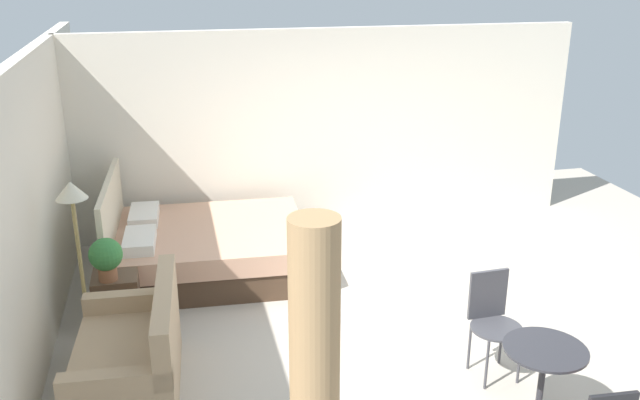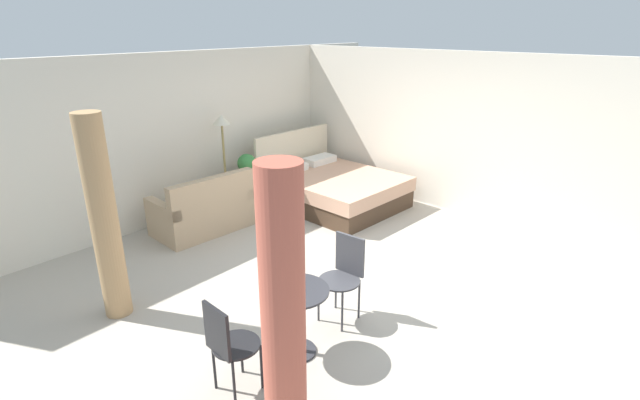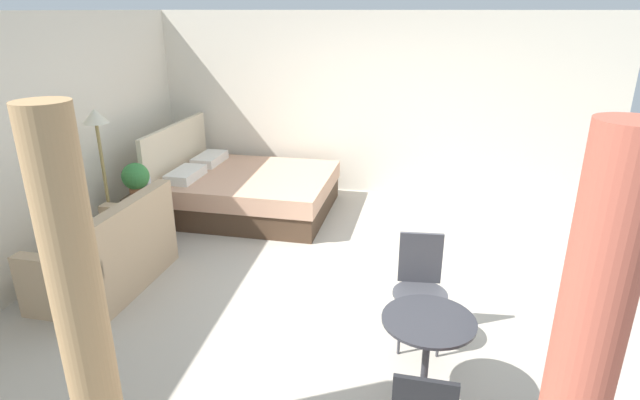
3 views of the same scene
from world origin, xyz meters
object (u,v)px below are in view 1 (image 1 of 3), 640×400
Objects in this scene: floor_lamp at (75,220)px; couch at (133,359)px; vase at (110,261)px; balcony_table at (542,372)px; potted_plant at (106,257)px; cafe_chair_near_window at (492,314)px; nightstand at (117,299)px; bed at (205,248)px.

couch is at bearing -151.41° from floor_lamp.
floor_lamp reaches higher than vase.
vase is 4.07m from balcony_table.
potted_plant is 2.33× the size of vase.
vase is (0.22, -0.01, -0.15)m from potted_plant.
balcony_table is (-2.22, -3.26, -0.29)m from potted_plant.
potted_plant is 0.27m from vase.
potted_plant is at bearing 65.75° from cafe_chair_near_window.
vase is 0.26× the size of balcony_table.
floor_lamp reaches higher than cafe_chair_near_window.
cafe_chair_near_window is at bearing -117.47° from vase.
nightstand is at bearing 8.96° from couch.
floor_lamp is 1.77× the size of cafe_chair_near_window.
bed is 12.35× the size of vase.
bed is at bearing -41.65° from potted_plant.
floor_lamp reaches higher than balcony_table.
cafe_chair_near_window is (-0.37, -2.98, 0.25)m from couch.
nightstand is (-0.98, 0.91, -0.03)m from bed.
couch is 7.98× the size of vase.
floor_lamp reaches higher than nightstand.
potted_plant reaches higher than vase.
nightstand is 1.26× the size of potted_plant.
vase is 3.62m from cafe_chair_near_window.
couch is at bearing 69.39° from balcony_table.
potted_plant is at bearing 154.22° from nightstand.
vase is 0.11× the size of floor_lamp.
floor_lamp is (-0.41, 0.23, 1.01)m from nightstand.
potted_plant is (-0.10, 0.05, 0.50)m from nightstand.
balcony_table is at bearing -125.85° from nightstand.
nightstand is at bearing 137.04° from bed.
potted_plant is 0.62m from floor_lamp.
potted_plant is at bearing 55.74° from balcony_table.
nightstand is 3.97m from balcony_table.
vase is at bearing 62.53° from cafe_chair_near_window.
potted_plant reaches higher than couch.
cafe_chair_near_window is (-2.53, -2.26, 0.26)m from bed.
cafe_chair_near_window is at bearing 2.89° from balcony_table.
balcony_table is (-1.91, -3.44, -0.80)m from floor_lamp.
cafe_chair_near_window reaches higher than couch.
couch is at bearing -167.77° from potted_plant.
vase is at bearing 132.03° from bed.
nightstand is 3.54m from cafe_chair_near_window.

